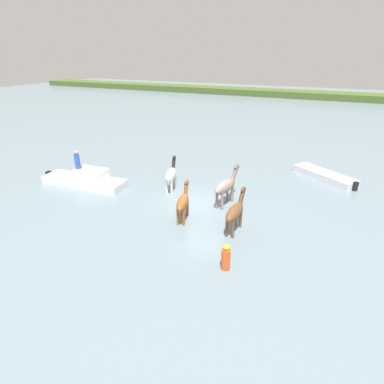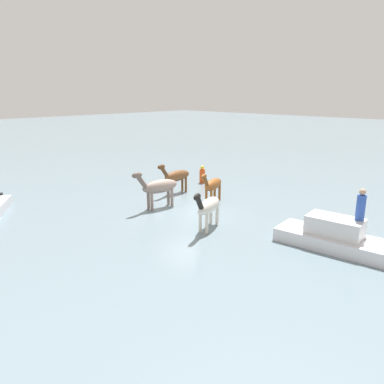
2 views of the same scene
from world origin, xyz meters
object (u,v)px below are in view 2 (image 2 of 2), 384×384
at_px(buoy_channel_marker, 202,175).
at_px(boat_launch_far, 348,243).
at_px(horse_lead, 208,206).
at_px(horse_mid_herd, 158,187).
at_px(person_helmsman_aft, 361,206).
at_px(horse_pinto_flank, 213,185).
at_px(horse_dun_straggler, 176,176).

bearing_deg(buoy_channel_marker, boat_launch_far, 159.26).
xyz_separation_m(horse_lead, horse_mid_herd, (3.80, -0.52, 0.09)).
bearing_deg(person_helmsman_aft, horse_lead, 21.09).
height_order(horse_mid_herd, person_helmsman_aft, person_helmsman_aft).
distance_m(horse_mid_herd, buoy_channel_marker, 5.96).
bearing_deg(horse_pinto_flank, boat_launch_far, 64.74).
bearing_deg(person_helmsman_aft, boat_launch_far, 52.51).
distance_m(horse_pinto_flank, person_helmsman_aft, 8.04).
xyz_separation_m(horse_pinto_flank, buoy_channel_marker, (3.41, -2.95, -0.47)).
relative_size(horse_lead, horse_mid_herd, 0.91).
distance_m(person_helmsman_aft, buoy_channel_marker, 12.09).
distance_m(horse_pinto_flank, horse_lead, 3.97).
height_order(horse_mid_herd, buoy_channel_marker, horse_mid_herd).
bearing_deg(buoy_channel_marker, horse_mid_herd, 110.23).
bearing_deg(horse_lead, boat_launch_far, 91.67).
distance_m(horse_lead, buoy_channel_marker, 8.46).
distance_m(horse_lead, horse_dun_straggler, 6.06).
relative_size(horse_pinto_flank, horse_lead, 0.95).
bearing_deg(horse_mid_herd, horse_lead, 90.40).
bearing_deg(horse_dun_straggler, boat_launch_far, 84.07).
height_order(horse_lead, boat_launch_far, horse_lead).
bearing_deg(buoy_channel_marker, horse_lead, 133.91).
height_order(horse_pinto_flank, person_helmsman_aft, person_helmsman_aft).
bearing_deg(horse_mid_herd, person_helmsman_aft, 107.94).
bearing_deg(boat_launch_far, horse_lead, 14.03).
bearing_deg(buoy_channel_marker, horse_pinto_flank, 139.11).
xyz_separation_m(horse_pinto_flank, horse_lead, (-2.44, 3.13, 0.05)).
bearing_deg(person_helmsman_aft, buoy_channel_marker, -19.25).
height_order(horse_lead, buoy_channel_marker, horse_lead).
xyz_separation_m(horse_lead, person_helmsman_aft, (-5.49, -2.12, 0.74)).
bearing_deg(buoy_channel_marker, person_helmsman_aft, 160.75).
bearing_deg(person_helmsman_aft, horse_dun_straggler, -5.21).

